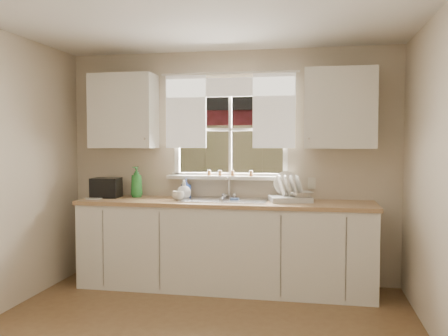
% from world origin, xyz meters
% --- Properties ---
extents(room_walls, '(3.62, 4.02, 2.50)m').
position_xyz_m(room_walls, '(0.00, -0.07, 1.24)').
color(room_walls, beige).
rests_on(room_walls, ground).
extents(window, '(1.38, 0.16, 1.06)m').
position_xyz_m(window, '(0.00, 2.00, 1.49)').
color(window, white).
rests_on(window, room_walls).
extents(curtains, '(1.50, 0.03, 0.81)m').
position_xyz_m(curtains, '(0.00, 1.95, 1.93)').
color(curtains, white).
rests_on(curtains, room_walls).
extents(base_cabinets, '(3.00, 0.62, 0.87)m').
position_xyz_m(base_cabinets, '(0.00, 1.68, 0.43)').
color(base_cabinets, silver).
rests_on(base_cabinets, ground).
extents(countertop, '(3.04, 0.65, 0.04)m').
position_xyz_m(countertop, '(0.00, 1.68, 0.89)').
color(countertop, '#A77F53').
rests_on(countertop, base_cabinets).
extents(upper_cabinet_left, '(0.70, 0.33, 0.80)m').
position_xyz_m(upper_cabinet_left, '(-1.15, 1.82, 1.85)').
color(upper_cabinet_left, silver).
rests_on(upper_cabinet_left, room_walls).
extents(upper_cabinet_right, '(0.70, 0.33, 0.80)m').
position_xyz_m(upper_cabinet_right, '(1.15, 1.82, 1.85)').
color(upper_cabinet_right, silver).
rests_on(upper_cabinet_right, room_walls).
extents(wall_outlet, '(0.08, 0.01, 0.12)m').
position_xyz_m(wall_outlet, '(0.88, 1.99, 1.08)').
color(wall_outlet, beige).
rests_on(wall_outlet, room_walls).
extents(sill_jars, '(0.50, 0.04, 0.06)m').
position_xyz_m(sill_jars, '(-0.01, 1.94, 1.18)').
color(sill_jars, brown).
rests_on(sill_jars, window).
extents(backyard, '(20.00, 10.00, 6.13)m').
position_xyz_m(backyard, '(0.58, 8.42, 3.46)').
color(backyard, '#335421').
rests_on(backyard, ground).
extents(sink, '(0.88, 0.52, 0.40)m').
position_xyz_m(sink, '(0.00, 1.71, 0.84)').
color(sink, '#B7B7BC').
rests_on(sink, countertop).
extents(dish_rack, '(0.47, 0.40, 0.30)m').
position_xyz_m(dish_rack, '(0.66, 1.75, 0.99)').
color(dish_rack, silver).
rests_on(dish_rack, countertop).
extents(bowl, '(0.30, 0.30, 0.06)m').
position_xyz_m(bowl, '(0.78, 1.70, 0.99)').
color(bowl, beige).
rests_on(bowl, dish_rack).
extents(soap_bottle_a, '(0.17, 0.17, 0.34)m').
position_xyz_m(soap_bottle_a, '(-1.01, 1.84, 1.08)').
color(soap_bottle_a, '#2D8936').
rests_on(soap_bottle_a, countertop).
extents(soap_bottle_b, '(0.12, 0.13, 0.21)m').
position_xyz_m(soap_bottle_b, '(-0.46, 1.86, 1.02)').
color(soap_bottle_b, blue).
rests_on(soap_bottle_b, countertop).
extents(soap_bottle_c, '(0.17, 0.17, 0.19)m').
position_xyz_m(soap_bottle_c, '(-0.46, 1.78, 1.01)').
color(soap_bottle_c, '#EEE3C4').
rests_on(soap_bottle_c, countertop).
extents(saucer, '(0.18, 0.18, 0.01)m').
position_xyz_m(saucer, '(-1.40, 1.59, 0.92)').
color(saucer, beige).
rests_on(saucer, countertop).
extents(cup, '(0.13, 0.13, 0.10)m').
position_xyz_m(cup, '(-0.48, 1.62, 0.96)').
color(cup, silver).
rests_on(cup, countertop).
extents(black_appliance, '(0.31, 0.28, 0.21)m').
position_xyz_m(black_appliance, '(-1.33, 1.74, 1.02)').
color(black_appliance, black).
rests_on(black_appliance, countertop).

